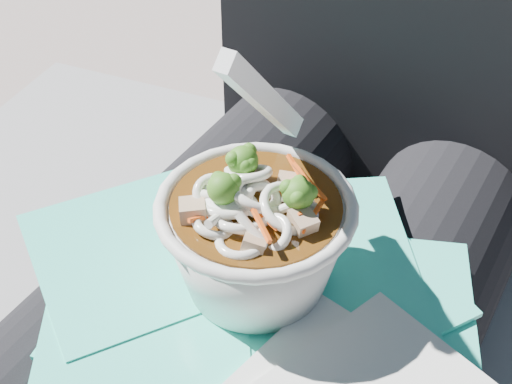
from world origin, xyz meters
The scene contains 4 objects.
lap centered at (0.00, 0.00, 0.50)m, with size 0.33×0.48×0.15m.
person_body centered at (0.00, 0.09, 0.53)m, with size 0.34×0.94×0.98m.
plastic_bag centered at (0.01, -0.03, 0.59)m, with size 0.37×0.34×0.01m.
udon_bowl centered at (0.01, -0.02, 0.64)m, with size 0.15×0.16×0.18m.
Camera 1 is at (0.18, -0.31, 0.96)m, focal length 50.00 mm.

